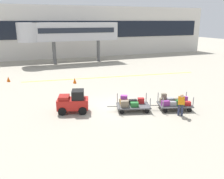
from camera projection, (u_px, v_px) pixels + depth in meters
ground_plane at (116, 106)px, 17.74m from camera, size 120.00×120.00×0.00m
apron_lead_line at (113, 77)px, 26.94m from camera, size 19.64×2.50×0.01m
terminal_building at (58, 32)px, 39.83m from camera, size 56.72×2.51×8.52m
jet_bridge at (65, 32)px, 34.43m from camera, size 14.34×3.00×5.87m
baggage_tug at (73, 102)px, 16.35m from camera, size 2.33×1.73×1.58m
baggage_cart_lead at (131, 104)px, 16.76m from camera, size 3.08×2.00×1.10m
baggage_cart_middle at (174, 103)px, 16.98m from camera, size 3.08×2.00×1.10m
baggage_handler at (181, 104)px, 15.68m from camera, size 0.56×0.57×1.56m
safety_cone_near at (75, 81)px, 24.11m from camera, size 0.36×0.36×0.55m
safety_cone_far at (8, 79)px, 24.74m from camera, size 0.36×0.36×0.55m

